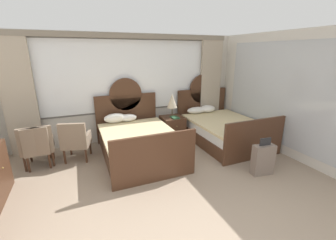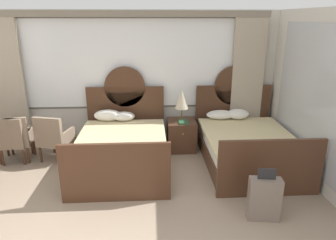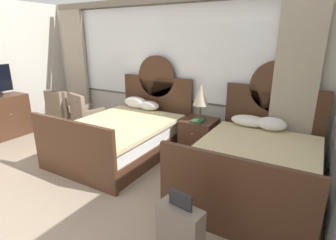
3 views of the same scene
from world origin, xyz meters
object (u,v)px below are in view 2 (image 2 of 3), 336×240
Objects in this scene: armchair_by_window_left at (54,137)px; armchair_by_window_centre at (14,137)px; nightstand_between_beds at (181,135)px; bed_near_window at (122,148)px; bed_near_mirror at (246,145)px; book_on_nightstand at (183,122)px; armchair_by_window_right at (13,137)px; suitcase_on_floor at (264,199)px; table_lamp_on_nightstand at (182,100)px.

armchair_by_window_centre is (-0.70, -0.00, 0.00)m from armchair_by_window_left.
armchair_by_window_left is at bearing -171.21° from nightstand_between_beds.
bed_near_mirror is (2.25, 0.00, 0.00)m from bed_near_window.
bed_near_window is at bearing -154.68° from book_on_nightstand.
book_on_nightstand is 3.14m from armchair_by_window_centre.
bed_near_mirror is at bearing -30.29° from nightstand_between_beds.
armchair_by_window_right reaches higher than suitcase_on_floor.
bed_near_window is 2.56× the size of armchair_by_window_left.
bed_near_mirror reaches higher than suitcase_on_floor.
bed_near_window reaches higher than book_on_nightstand.
bed_near_window is at bearing -179.94° from bed_near_mirror.
bed_near_mirror is 4.26m from armchair_by_window_right.
table_lamp_on_nightstand is (-1.12, 0.67, 0.69)m from bed_near_mirror.
bed_near_window reaches higher than armchair_by_window_left.
armchair_by_window_centre is at bearing 153.57° from suitcase_on_floor.
bed_near_window is 2.00m from armchair_by_window_centre.
armchair_by_window_centre is at bearing -173.16° from nightstand_between_beds.
table_lamp_on_nightstand is at bearing 98.36° from book_on_nightstand.
book_on_nightstand is at bearing 25.32° from bed_near_window.
book_on_nightstand is (0.02, -0.11, 0.32)m from nightstand_between_beds.
armchair_by_window_centre is 1.20× the size of suitcase_on_floor.
armchair_by_window_centre is 4.43m from suitcase_on_floor.
table_lamp_on_nightstand is at bearing 7.20° from armchair_by_window_centre.
table_lamp_on_nightstand is 3.18m from armchair_by_window_centre.
armchair_by_window_left is (-3.53, 0.28, 0.13)m from bed_near_mirror.
armchair_by_window_left is at bearing -170.75° from table_lamp_on_nightstand.
suitcase_on_floor is (-0.27, -1.69, -0.04)m from bed_near_mirror.
armchair_by_window_centre is (-3.11, -0.37, 0.17)m from nightstand_between_beds.
nightstand_between_beds is at bearing 149.71° from bed_near_mirror.
bed_near_window is 1.30m from book_on_nightstand.
armchair_by_window_centre is at bearing 176.20° from bed_near_mirror.
bed_near_window is at bearing -12.56° from armchair_by_window_left.
bed_near_mirror is at bearing 0.06° from bed_near_window.
table_lamp_on_nightstand is at bearing 7.18° from armchair_by_window_right.
book_on_nightstand is at bearing 4.76° from armchair_by_window_centre.
nightstand_between_beds is 0.68× the size of armchair_by_window_centre.
armchair_by_window_left is 0.70m from armchair_by_window_centre.
armchair_by_window_right is (-0.72, -0.00, 0.00)m from armchair_by_window_left.
bed_near_window is 2.60m from suitcase_on_floor.
bed_near_window reaches higher than armchair_by_window_right.
bed_near_window reaches higher than suitcase_on_floor.
suitcase_on_floor is (3.26, -1.97, -0.17)m from armchair_by_window_left.
table_lamp_on_nightstand is at bearing 9.25° from armchair_by_window_left.
bed_near_window is at bearing -8.15° from armchair_by_window_centre.
nightstand_between_beds is 0.68× the size of armchair_by_window_left.
armchair_by_window_right is at bearing -179.81° from armchair_by_window_left.
armchair_by_window_centre is at bearing -172.80° from table_lamp_on_nightstand.
armchair_by_window_right reaches higher than book_on_nightstand.
bed_near_window and bed_near_mirror have the same top height.
nightstand_between_beds is at bearing 109.99° from suitcase_on_floor.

